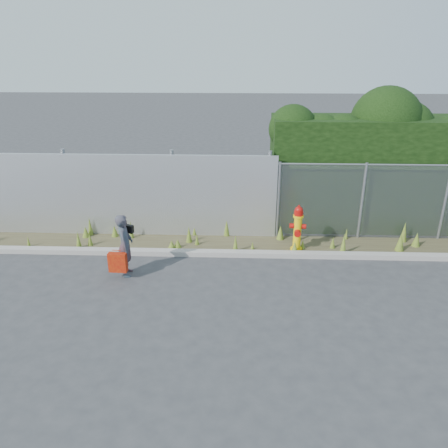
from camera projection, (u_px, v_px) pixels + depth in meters
The scene contains 10 objects.
ground at pixel (236, 295), 8.97m from camera, with size 80.00×80.00×0.00m, color #363638.
curb at pixel (237, 254), 10.60m from camera, with size 16.00×0.22×0.12m, color #9B938C.
weed_strip at pixel (258, 240), 11.15m from camera, with size 16.00×1.25×0.55m.
corrugated_fence at pixel (114, 195), 11.44m from camera, with size 8.50×0.21×2.30m.
chainlink_fence at pixel (403, 202), 11.19m from camera, with size 6.50×0.07×2.05m.
hedge at pixel (412, 155), 11.75m from camera, with size 7.42×2.21×3.79m.
fire_hydrant at pixel (298, 229), 10.69m from camera, with size 0.40×0.36×1.20m.
woman at pixel (125, 245), 9.52m from camera, with size 0.52×0.34×1.42m, color #105D6A.
red_tote_bag at pixel (118, 262), 9.41m from camera, with size 0.39×0.14×0.52m.
black_shoulder_bag at pixel (128, 229), 9.56m from camera, with size 0.24×0.10×0.18m.
Camera 1 is at (0.05, -7.73, 4.78)m, focal length 35.00 mm.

